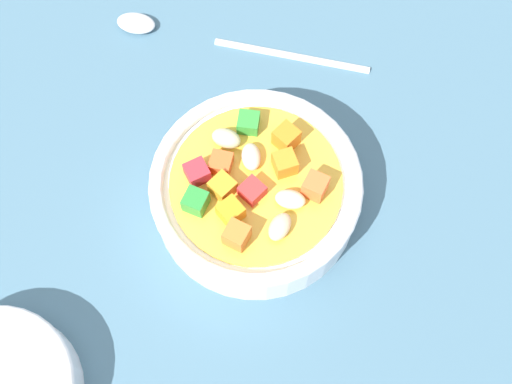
% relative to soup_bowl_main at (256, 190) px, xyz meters
% --- Properties ---
extents(ground_plane, '(1.40, 1.40, 0.02)m').
position_rel_soup_bowl_main_xyz_m(ground_plane, '(0.00, 0.00, -0.04)').
color(ground_plane, '#42667A').
extents(soup_bowl_main, '(0.16, 0.16, 0.06)m').
position_rel_soup_bowl_main_xyz_m(soup_bowl_main, '(0.00, 0.00, 0.00)').
color(soup_bowl_main, white).
rests_on(soup_bowl_main, ground_plane).
extents(spoon, '(0.23, 0.03, 0.01)m').
position_rel_soup_bowl_main_xyz_m(spoon, '(-0.09, 0.14, -0.02)').
color(spoon, silver).
rests_on(spoon, ground_plane).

